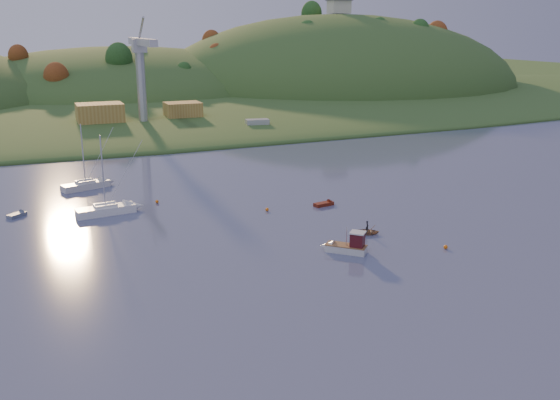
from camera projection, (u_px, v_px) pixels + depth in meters
name	position (u px, v px, depth m)	size (l,w,h in m)	color
ground	(410.00, 373.00, 47.89)	(500.00, 500.00, 0.00)	#3D4664
far_shore	(89.00, 91.00, 252.55)	(620.00, 220.00, 1.50)	#28481D
shore_slope	(111.00, 110.00, 194.71)	(640.00, 150.00, 7.00)	#28481D
hill_center	(121.00, 95.00, 238.42)	(140.00, 120.00, 36.00)	#28481D
hill_right	(337.00, 90.00, 256.27)	(150.00, 130.00, 60.00)	#28481D
hilltop_house	(339.00, 5.00, 247.21)	(9.00, 7.00, 6.45)	beige
hillside_trees	(103.00, 103.00, 212.51)	(280.00, 50.00, 32.00)	#1C3F16
wharf	(154.00, 125.00, 157.96)	(42.00, 16.00, 2.40)	slate
shed_west	(100.00, 113.00, 153.10)	(11.00, 8.00, 4.80)	#A97E38
shed_east	(183.00, 110.00, 161.81)	(9.00, 7.00, 4.00)	#A97E38
dock_crane	(141.00, 62.00, 149.32)	(3.20, 28.00, 20.30)	#B7B7BC
fishing_boat	(343.00, 246.00, 73.12)	(5.23, 5.11, 3.56)	silver
sailboat_near	(106.00, 209.00, 87.73)	(8.36, 3.45, 11.26)	white
sailboat_far	(86.00, 185.00, 101.33)	(8.02, 4.62, 10.66)	silver
canoe	(367.00, 232.00, 79.47)	(2.25, 3.15, 0.65)	#8F6D4F
paddler	(367.00, 228.00, 79.35)	(0.55, 0.36, 1.52)	black
red_tender	(327.00, 203.00, 92.35)	(3.69, 1.85, 1.20)	#611C0D
grey_dinghy	(20.00, 214.00, 87.29)	(3.13, 2.96, 1.17)	slate
work_vessel	(257.00, 128.00, 153.81)	(13.59, 6.35, 3.37)	slate
buoy_0	(446.00, 247.00, 74.24)	(0.50, 0.50, 0.50)	orange
buoy_1	(267.00, 209.00, 89.30)	(0.50, 0.50, 0.50)	orange
buoy_2	(157.00, 202.00, 93.30)	(0.50, 0.50, 0.50)	orange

